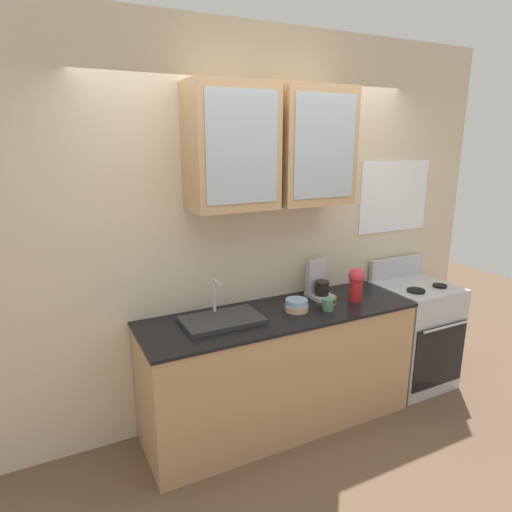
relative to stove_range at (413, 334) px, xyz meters
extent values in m
plane|color=brown|center=(-1.34, 0.00, -0.46)|extent=(10.00, 10.00, 0.00)
cube|color=beige|center=(-1.34, 0.37, 0.98)|extent=(4.16, 0.10, 2.87)
cube|color=tan|center=(-1.65, 0.14, 1.60)|extent=(0.57, 0.35, 0.81)
cube|color=#9EADB7|center=(-1.65, -0.04, 1.60)|extent=(0.48, 0.01, 0.69)
cube|color=tan|center=(-1.03, 0.14, 1.60)|extent=(0.57, 0.35, 0.81)
cube|color=#9EADB7|center=(-1.03, -0.04, 1.60)|extent=(0.48, 0.01, 0.69)
cube|color=white|center=(-0.05, 0.31, 1.17)|extent=(0.74, 0.01, 0.61)
cube|color=tan|center=(-1.34, 0.00, -0.02)|extent=(2.01, 0.61, 0.88)
cube|color=black|center=(-1.34, 0.00, 0.43)|extent=(2.03, 0.64, 0.02)
cube|color=silver|center=(0.00, 0.00, -0.01)|extent=(0.60, 0.58, 0.90)
cube|color=black|center=(0.00, -0.30, -0.08)|extent=(0.55, 0.01, 0.54)
cylinder|color=silver|center=(0.00, -0.33, 0.19)|extent=(0.48, 0.02, 0.02)
cube|color=silver|center=(0.00, 0.27, 0.53)|extent=(0.57, 0.04, 0.18)
cylinder|color=black|center=(-0.14, -0.11, 0.45)|extent=(0.15, 0.15, 0.02)
cylinder|color=black|center=(0.14, -0.11, 0.45)|extent=(0.12, 0.12, 0.02)
cube|color=#2D2D30|center=(-1.78, 0.03, 0.46)|extent=(0.54, 0.33, 0.03)
cylinder|color=silver|center=(-1.78, 0.16, 0.59)|extent=(0.02, 0.02, 0.23)
cylinder|color=silver|center=(-1.78, 0.10, 0.71)|extent=(0.02, 0.12, 0.02)
cylinder|color=#E0AD7F|center=(-1.22, -0.02, 0.47)|extent=(0.17, 0.17, 0.05)
cylinder|color=#8CB7E0|center=(-1.22, -0.02, 0.50)|extent=(0.16, 0.16, 0.05)
cylinder|color=#B21E1E|center=(-0.71, -0.05, 0.52)|extent=(0.10, 0.10, 0.16)
sphere|color=#D8333F|center=(-0.71, -0.05, 0.64)|extent=(0.12, 0.12, 0.12)
cylinder|color=#4C7F59|center=(-1.01, -0.11, 0.49)|extent=(0.08, 0.08, 0.09)
torus|color=#4C7F59|center=(-0.96, -0.11, 0.49)|extent=(0.06, 0.01, 0.06)
cube|color=#B7B7BC|center=(-0.91, 0.13, 0.46)|extent=(0.17, 0.20, 0.03)
cylinder|color=black|center=(-0.91, 0.11, 0.53)|extent=(0.11, 0.11, 0.11)
cube|color=#B7B7BC|center=(-0.91, 0.20, 0.60)|extent=(0.15, 0.06, 0.26)
camera|label=1|loc=(-2.84, -2.58, 1.65)|focal=31.23mm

